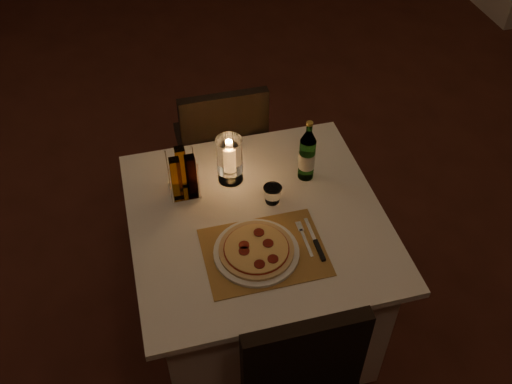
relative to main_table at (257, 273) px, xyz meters
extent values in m
cube|color=#4A1F17|center=(0.00, 0.64, -0.38)|extent=(8.00, 10.00, 0.02)
cube|color=white|center=(0.00, 0.00, -0.02)|extent=(0.88, 0.88, 0.71)
cube|color=white|center=(0.00, 0.00, 0.35)|extent=(1.00, 1.00, 0.03)
cube|color=black|center=(0.00, -0.62, 0.32)|extent=(0.42, 0.05, 0.42)
cube|color=black|center=(0.00, 0.80, 0.09)|extent=(0.42, 0.42, 0.05)
cube|color=black|center=(0.00, 0.61, 0.32)|extent=(0.42, 0.05, 0.42)
cylinder|color=black|center=(0.17, 0.97, -0.15)|extent=(0.03, 0.03, 0.44)
cylinder|color=black|center=(-0.17, 0.97, -0.15)|extent=(0.03, 0.03, 0.44)
cylinder|color=black|center=(0.17, 0.63, -0.15)|extent=(0.03, 0.03, 0.44)
cylinder|color=black|center=(-0.17, 0.63, -0.15)|extent=(0.03, 0.03, 0.44)
cube|color=#A7783A|center=(-0.02, -0.18, 0.37)|extent=(0.45, 0.34, 0.00)
cylinder|color=white|center=(-0.05, -0.18, 0.38)|extent=(0.32, 0.32, 0.01)
cylinder|color=#D8B77F|center=(-0.05, -0.18, 0.39)|extent=(0.28, 0.28, 0.01)
cylinder|color=maroon|center=(-0.05, -0.18, 0.40)|extent=(0.24, 0.24, 0.00)
cylinder|color=#EACC7F|center=(-0.05, -0.18, 0.40)|extent=(0.24, 0.24, 0.00)
cylinder|color=maroon|center=(0.00, -0.17, 0.40)|extent=(0.04, 0.04, 0.00)
cylinder|color=maroon|center=(-0.02, -0.11, 0.40)|extent=(0.04, 0.04, 0.00)
cylinder|color=maroon|center=(-0.09, -0.16, 0.40)|extent=(0.04, 0.04, 0.00)
cylinder|color=maroon|center=(-0.10, -0.19, 0.40)|extent=(0.04, 0.04, 0.00)
cylinder|color=maroon|center=(-0.06, -0.26, 0.40)|extent=(0.04, 0.04, 0.00)
cylinder|color=maroon|center=(-0.01, -0.25, 0.40)|extent=(0.04, 0.04, 0.00)
cube|color=silver|center=(0.14, -0.18, 0.37)|extent=(0.01, 0.14, 0.00)
cube|color=silver|center=(0.14, -0.10, 0.37)|extent=(0.02, 0.05, 0.00)
cube|color=black|center=(0.18, -0.23, 0.38)|extent=(0.02, 0.10, 0.01)
cube|color=silver|center=(0.18, -0.12, 0.37)|extent=(0.01, 0.12, 0.00)
cylinder|color=#5EA156|center=(0.26, 0.18, 0.46)|extent=(0.07, 0.07, 0.19)
cylinder|color=#5EA156|center=(0.26, 0.18, 0.62)|extent=(0.02, 0.02, 0.04)
cylinder|color=gold|center=(0.26, 0.18, 0.65)|extent=(0.03, 0.03, 0.01)
cylinder|color=silver|center=(0.26, 0.18, 0.46)|extent=(0.07, 0.07, 0.07)
cylinder|color=white|center=(-0.05, 0.24, 0.37)|extent=(0.11, 0.11, 0.01)
cylinder|color=white|center=(-0.05, 0.24, 0.40)|extent=(0.02, 0.02, 0.04)
cylinder|color=white|center=(-0.05, 0.24, 0.50)|extent=(0.11, 0.11, 0.16)
cylinder|color=white|center=(-0.05, 0.24, 0.48)|extent=(0.03, 0.03, 0.12)
ellipsoid|color=orange|center=(-0.05, 0.24, 0.56)|extent=(0.02, 0.02, 0.03)
cube|color=white|center=(-0.25, 0.21, 0.37)|extent=(0.12, 0.12, 0.01)
cylinder|color=white|center=(-0.31, 0.16, 0.46)|extent=(0.01, 0.01, 0.18)
cylinder|color=white|center=(-0.20, 0.16, 0.46)|extent=(0.01, 0.01, 0.18)
cylinder|color=white|center=(-0.31, 0.27, 0.46)|extent=(0.01, 0.01, 0.18)
cylinder|color=white|center=(-0.20, 0.27, 0.46)|extent=(0.01, 0.01, 0.18)
cube|color=#BF8C33|center=(-0.28, 0.18, 0.47)|extent=(0.04, 0.04, 0.20)
cube|color=#3F1E14|center=(-0.22, 0.18, 0.47)|extent=(0.04, 0.04, 0.20)
cube|color=#BF8C33|center=(-0.25, 0.24, 0.47)|extent=(0.04, 0.04, 0.20)
camera|label=1|loc=(-0.38, -1.48, 2.03)|focal=40.00mm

